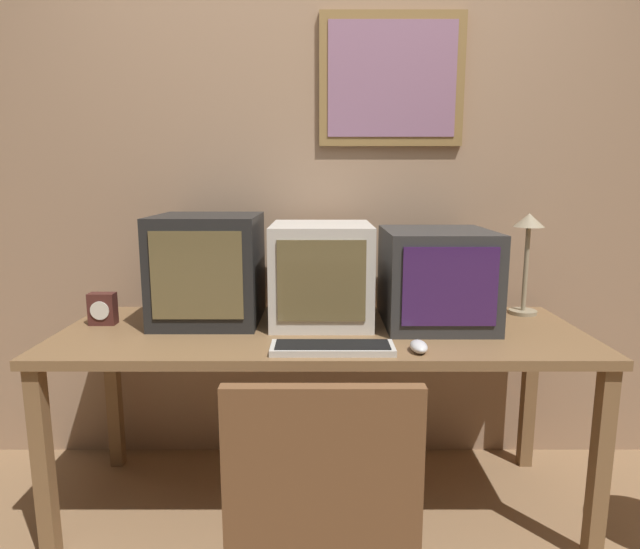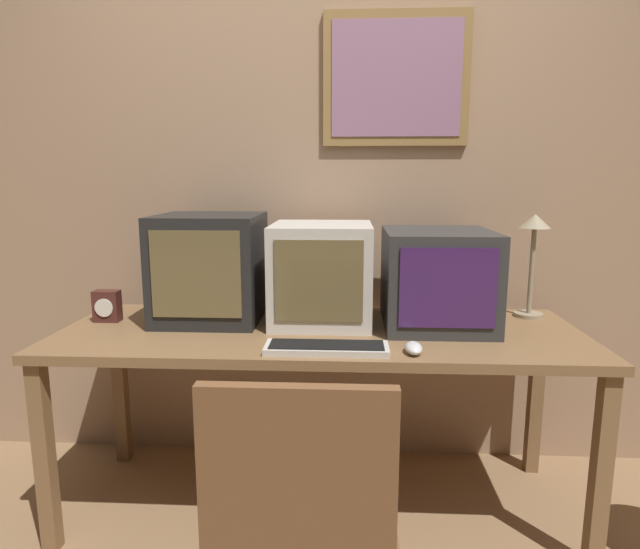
{
  "view_description": "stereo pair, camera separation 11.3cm",
  "coord_description": "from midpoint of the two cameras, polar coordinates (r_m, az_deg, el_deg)",
  "views": [
    {
      "loc": [
        -0.01,
        -1.09,
        1.34
      ],
      "look_at": [
        0.0,
        0.93,
        0.97
      ],
      "focal_mm": 30.0,
      "sensor_mm": 36.0,
      "label": 1
    },
    {
      "loc": [
        0.11,
        -1.08,
        1.34
      ],
      "look_at": [
        0.0,
        0.93,
        0.97
      ],
      "focal_mm": 30.0,
      "sensor_mm": 36.0,
      "label": 2
    }
  ],
  "objects": [
    {
      "name": "keyboard_main",
      "position": [
        1.84,
        2.49,
        -7.83
      ],
      "size": [
        0.42,
        0.14,
        0.03
      ],
      "color": "beige",
      "rests_on": "desk"
    },
    {
      "name": "wall_back",
      "position": [
        2.49,
        1.98,
        9.5
      ],
      "size": [
        8.0,
        0.08,
        2.6
      ],
      "color": "tan",
      "rests_on": "ground_plane"
    },
    {
      "name": "desk_clock",
      "position": [
        2.34,
        -20.5,
        -3.18
      ],
      "size": [
        0.1,
        0.06,
        0.13
      ],
      "color": "#4C231E",
      "rests_on": "desk"
    },
    {
      "name": "monitor_left",
      "position": [
        2.25,
        -10.2,
        0.76
      ],
      "size": [
        0.42,
        0.44,
        0.44
      ],
      "color": "black",
      "rests_on": "desk"
    },
    {
      "name": "monitor_center",
      "position": [
        2.18,
        1.64,
        0.16
      ],
      "size": [
        0.4,
        0.44,
        0.4
      ],
      "color": "beige",
      "rests_on": "desk"
    },
    {
      "name": "monitor_right",
      "position": [
        2.19,
        13.84,
        -0.38
      ],
      "size": [
        0.42,
        0.48,
        0.38
      ],
      "color": "#333333",
      "rests_on": "desk"
    },
    {
      "name": "desk_lamp",
      "position": [
        2.42,
        23.07,
        3.13
      ],
      "size": [
        0.13,
        0.13,
        0.44
      ],
      "color": "tan",
      "rests_on": "desk"
    },
    {
      "name": "mouse_near_keyboard",
      "position": [
        1.85,
        11.69,
        -7.7
      ],
      "size": [
        0.06,
        0.11,
        0.04
      ],
      "color": "silver",
      "rests_on": "desk"
    },
    {
      "name": "desk",
      "position": [
        2.12,
        1.54,
        -7.75
      ],
      "size": [
        2.02,
        0.74,
        0.75
      ],
      "color": "olive",
      "rests_on": "ground_plane"
    }
  ]
}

